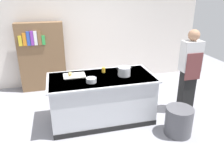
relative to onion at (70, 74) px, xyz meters
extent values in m
plane|color=gray|center=(0.56, -0.15, -0.96)|extent=(10.00, 10.00, 0.00)
cube|color=silver|center=(0.56, 1.95, 0.54)|extent=(6.40, 0.12, 3.00)
cube|color=#B7BABF|center=(0.56, -0.15, -0.51)|extent=(1.90, 0.90, 0.90)
cube|color=#B7BABF|center=(0.56, -0.15, -0.07)|extent=(1.98, 0.98, 0.03)
cube|color=black|center=(0.56, -0.60, -0.91)|extent=(1.90, 0.01, 0.10)
cube|color=silver|center=(0.08, 0.02, -0.05)|extent=(0.40, 0.28, 0.02)
sphere|color=tan|center=(0.00, 0.00, 0.00)|extent=(0.08, 0.08, 0.08)
cylinder|color=#B7BABF|center=(0.99, -0.19, 0.03)|extent=(0.23, 0.23, 0.17)
cube|color=black|center=(0.85, -0.19, 0.09)|extent=(0.04, 0.02, 0.01)
cube|color=black|center=(1.12, -0.19, 0.09)|extent=(0.04, 0.02, 0.01)
cylinder|color=#B7BABF|center=(0.34, -0.35, -0.02)|extent=(0.18, 0.18, 0.08)
cylinder|color=yellow|center=(0.65, 0.08, -0.01)|extent=(0.07, 0.07, 0.10)
cylinder|color=#4C4C51|center=(1.77, -0.95, -0.70)|extent=(0.48, 0.48, 0.51)
cube|color=black|center=(2.34, -0.25, -0.51)|extent=(0.28, 0.20, 0.90)
cube|color=silver|center=(2.34, -0.25, 0.24)|extent=(0.38, 0.24, 0.60)
sphere|color=#A87A5B|center=(2.34, -0.25, 0.65)|extent=(0.22, 0.22, 0.22)
cube|color=brown|center=(2.34, -0.37, 0.06)|extent=(0.34, 0.02, 0.54)
cube|color=brown|center=(-0.56, 1.65, -0.11)|extent=(1.10, 0.28, 1.70)
cube|color=yellow|center=(-0.99, 1.49, 0.35)|extent=(0.08, 0.03, 0.23)
cube|color=orange|center=(-0.90, 1.49, 0.38)|extent=(0.08, 0.03, 0.29)
cube|color=#3351B7|center=(-0.81, 1.49, 0.40)|extent=(0.07, 0.03, 0.33)
cube|color=purple|center=(-0.73, 1.49, 0.40)|extent=(0.07, 0.03, 0.34)
cube|color=white|center=(-0.65, 1.49, 0.40)|extent=(0.07, 0.03, 0.33)
cube|color=brown|center=(-0.56, 1.49, 0.40)|extent=(0.08, 0.03, 0.33)
cube|color=green|center=(-0.48, 1.49, 0.35)|extent=(0.07, 0.03, 0.22)
camera|label=1|loc=(-0.19, -3.81, 1.44)|focal=34.84mm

